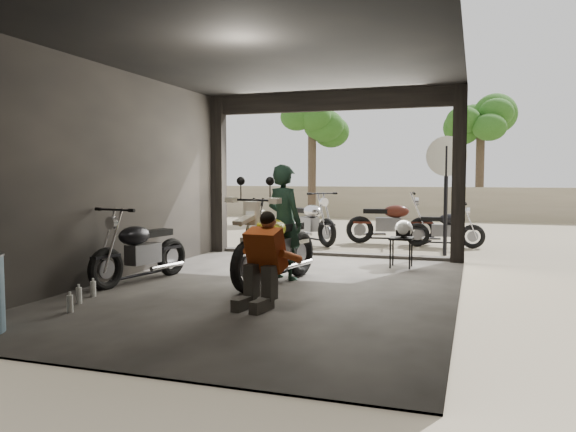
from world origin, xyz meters
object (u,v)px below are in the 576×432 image
Objects in this scene: stool at (401,242)px; outside_bike_a at (310,218)px; outside_bike_c at (445,225)px; mechanic at (261,262)px; outside_bike_b at (391,218)px; main_bike at (276,240)px; left_bike at (141,245)px; sign_post at (446,175)px; helmet at (404,229)px; rider at (284,223)px.

outside_bike_a is at bearing 130.54° from stool.
outside_bike_c is 1.33× the size of mechanic.
outside_bike_b reaches higher than outside_bike_c.
main_bike is 1.08× the size of outside_bike_b.
stool is (3.49, 2.54, -0.10)m from left_bike.
outside_bike_a is 3.35× the size of stool.
main_bike is 4.56m from sign_post.
outside_bike_b is 5.58× the size of helmet.
rider is (1.94, 0.88, 0.31)m from left_bike.
outside_bike_b reaches higher than stool.
helmet is at bearing -97.85° from outside_bike_a.
main_bike is 1.08× the size of outside_bike_a.
stool is (1.55, 1.66, -0.41)m from rider.
rider is at bearing 154.94° from outside_bike_c.
stool is at bearing -107.75° from sign_post.
mechanic is 5.77m from sign_post.
sign_post is (1.31, -1.61, 0.99)m from outside_bike_b.
main_bike is at bearing 156.30° from outside_bike_c.
left_bike is 0.93× the size of outside_bike_b.
outside_bike_a is 3.42m from sign_post.
mechanic reaches higher than helmet.
outside_bike_a is 3.06m from outside_bike_c.
main_bike is 1.75× the size of mechanic.
outside_bike_b is at bearing 101.05° from stool.
mechanic is at bearing -90.55° from helmet.
outside_bike_a is 1.89m from outside_bike_b.
mechanic is (0.34, -1.48, -0.09)m from main_bike.
rider reaches higher than outside_bike_a.
mechanic is at bearing 167.99° from outside_bike_b.
sign_post is (0.59, 1.81, 0.91)m from helmet.
mechanic is (2.27, -0.96, -0.01)m from left_bike.
left_bike is at bearing 165.99° from mechanic.
outside_bike_b reaches higher than helmet.
stool is (0.68, -3.47, -0.14)m from outside_bike_b.
stool is (2.48, -2.90, -0.15)m from outside_bike_a.
outside_bike_b is at bearing 120.51° from helmet.
main_bike reaches higher than outside_bike_a.
left_bike is 4.37m from helmet.
helmet is at bearing -108.12° from rider.
sign_post reaches higher than outside_bike_b.
rider is at bearing 35.83° from left_bike.
mechanic is at bearing -128.08° from outside_bike_a.
outside_bike_c is at bearing 66.20° from left_bike.
main_bike is at bearing 113.02° from rider.
helmet is (-0.53, -3.13, 0.18)m from outside_bike_c.
rider is at bearing -120.82° from sign_post.
outside_bike_c is (1.24, -0.28, -0.11)m from outside_bike_b.
rider is 4.21m from sign_post.
outside_bike_a is 1.00× the size of outside_bike_b.
outside_bike_c is 3.18m from helmet.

